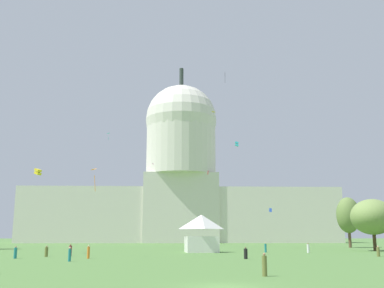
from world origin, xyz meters
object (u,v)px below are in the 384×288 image
tree_east_mid (348,215)px  tree_east_near (373,217)px  person_teal_deep_crowd (266,248)px  person_teal_mid_left (15,253)px  kite_magenta_mid (155,165)px  person_olive_edge_west (46,252)px  person_olive_back_left (378,252)px  kite_black_high (225,75)px  kite_yellow_low (38,172)px  kite_blue_low (271,210)px  kite_turquoise_high (110,134)px  person_maroon_front_right (70,251)px  capitol_building (181,180)px  person_orange_front_left (88,252)px  kite_red_low (208,173)px  kite_cyan_mid (237,144)px  event_tent (201,233)px  kite_orange_low (97,172)px  person_white_mid_center (308,248)px  kite_gold_high (212,114)px  person_black_near_tent (246,254)px  person_olive_back_center (265,266)px

tree_east_mid → tree_east_near: (-4.43, -23.88, -1.35)m
person_teal_deep_crowd → tree_east_near: bearing=126.3°
person_teal_mid_left → kite_magenta_mid: (14.12, 92.55, 26.15)m
person_olive_edge_west → person_teal_mid_left: bearing=62.2°
person_olive_back_left → kite_black_high: kite_black_high is taller
kite_yellow_low → kite_black_high: bearing=-3.2°
kite_blue_low → kite_yellow_low: kite_yellow_low is taller
kite_turquoise_high → kite_magenta_mid: kite_turquoise_high is taller
tree_east_near → person_maroon_front_right: tree_east_near is taller
tree_east_mid → person_maroon_front_right: (-59.02, -43.69, -7.14)m
capitol_building → kite_black_high: (14.18, -41.88, 30.93)m
capitol_building → person_olive_back_left: bearing=-77.3°
person_teal_mid_left → kite_magenta_mid: size_ratio=1.09×
person_olive_back_left → kite_blue_low: bearing=98.0°
tree_east_mid → person_orange_front_left: 75.12m
capitol_building → kite_red_low: size_ratio=155.42×
person_olive_back_left → kite_cyan_mid: kite_cyan_mid is taller
event_tent → kite_orange_low: (-16.11, -18.49, 8.46)m
kite_yellow_low → person_white_mid_center: bearing=-59.0°
person_teal_deep_crowd → kite_blue_low: bearing=-171.3°
kite_yellow_low → kite_cyan_mid: (38.22, 25.25, 10.37)m
tree_east_near → person_teal_mid_left: size_ratio=8.06×
kite_gold_high → person_orange_front_left: bearing=24.6°
kite_turquoise_high → kite_red_low: (29.06, -56.60, -20.79)m
person_maroon_front_right → person_teal_deep_crowd: bearing=-131.4°
kite_yellow_low → person_teal_deep_crowd: bearing=-55.2°
person_teal_mid_left → kite_yellow_low: size_ratio=1.27×
kite_yellow_low → kite_cyan_mid: 46.97m
kite_turquoise_high → kite_cyan_mid: (36.70, -46.41, -12.55)m
person_maroon_front_right → kite_turquoise_high: (-6.78, 80.86, 35.87)m
person_maroon_front_right → kite_black_high: kite_black_high is taller
capitol_building → kite_gold_high: capitol_building is taller
tree_east_near → kite_turquoise_high: bearing=135.2°
tree_east_mid → kite_orange_low: bearing=-138.9°
person_teal_mid_left → kite_red_low: 44.20m
person_teal_deep_crowd → person_black_near_tent: size_ratio=1.15×
person_white_mid_center → person_black_near_tent: size_ratio=1.11×
kite_yellow_low → tree_east_mid: bearing=-34.6°
person_orange_front_left → kite_orange_low: kite_orange_low is taller
person_teal_mid_left → person_olive_back_center: 39.04m
person_white_mid_center → kite_gold_high: (-11.15, 65.07, 42.38)m
capitol_building → kite_black_high: 53.96m
kite_turquoise_high → kite_yellow_low: 75.25m
person_olive_back_left → event_tent: bearing=156.5°
person_teal_deep_crowd → person_olive_edge_west: (-34.84, -15.39, -0.11)m
person_teal_deep_crowd → person_olive_back_left: (13.17, -16.50, -0.13)m
kite_cyan_mid → person_olive_back_center: bearing=-2.1°
person_orange_front_left → kite_turquoise_high: 95.38m
tree_east_mid → person_orange_front_left: tree_east_mid is taller
person_teal_deep_crowd → kite_cyan_mid: kite_cyan_mid is taller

